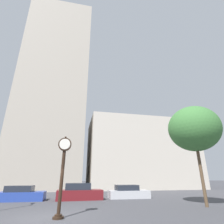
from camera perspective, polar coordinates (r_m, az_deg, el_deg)
name	(u,v)px	position (r m, az deg, el deg)	size (l,w,h in m)	color
ground_plane	(45,218)	(11.60, -21.13, -29.53)	(200.00, 200.00, 0.00)	#424247
building_tall_tower	(56,91)	(39.69, -17.93, 6.50)	(12.84, 12.00, 38.83)	#ADA393
building_storefront_row	(140,154)	(38.07, 9.10, -13.45)	(21.20, 12.00, 13.17)	beige
street_clock	(63,164)	(10.94, -15.68, -16.16)	(0.76, 0.58, 4.41)	black
car_blue	(21,194)	(19.96, -27.61, -22.72)	(4.24, 1.93, 1.32)	#28429E
car_maroon	(79,193)	(19.16, -10.67, -24.45)	(4.45, 2.03, 1.51)	maroon
car_silver	(128,192)	(20.41, 5.29, -24.69)	(4.27, 1.99, 1.29)	#BCBCC1
bare_tree	(194,129)	(16.48, 25.16, -4.95)	(4.21, 4.21, 7.84)	brown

